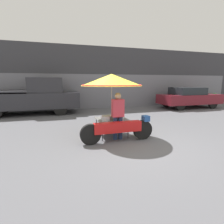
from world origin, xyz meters
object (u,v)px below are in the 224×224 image
(vendor_person, at_px, (118,114))
(potted_plant, at_px, (214,98))
(pickup_truck, at_px, (33,97))
(parked_car, at_px, (189,97))
(vendor_motorcycle_cart, at_px, (112,88))

(vendor_person, xyz_separation_m, potted_plant, (10.80, 6.27, -0.31))
(vendor_person, distance_m, potted_plant, 12.50)
(pickup_truck, xyz_separation_m, potted_plant, (14.02, 0.58, -0.46))
(vendor_person, bearing_deg, parked_car, 35.36)
(vendor_person, xyz_separation_m, pickup_truck, (-3.22, 5.69, 0.15))
(vendor_person, distance_m, parked_car, 8.82)
(pickup_truck, bearing_deg, vendor_person, -60.52)
(vendor_person, height_order, pickup_truck, pickup_truck)
(vendor_motorcycle_cart, distance_m, pickup_truck, 6.23)
(vendor_person, relative_size, pickup_truck, 0.28)
(vendor_person, relative_size, potted_plant, 1.63)
(vendor_motorcycle_cart, relative_size, pickup_truck, 0.44)
(vendor_motorcycle_cart, height_order, pickup_truck, vendor_motorcycle_cart)
(vendor_motorcycle_cart, bearing_deg, pickup_truck, 120.39)
(parked_car, bearing_deg, pickup_truck, 176.78)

